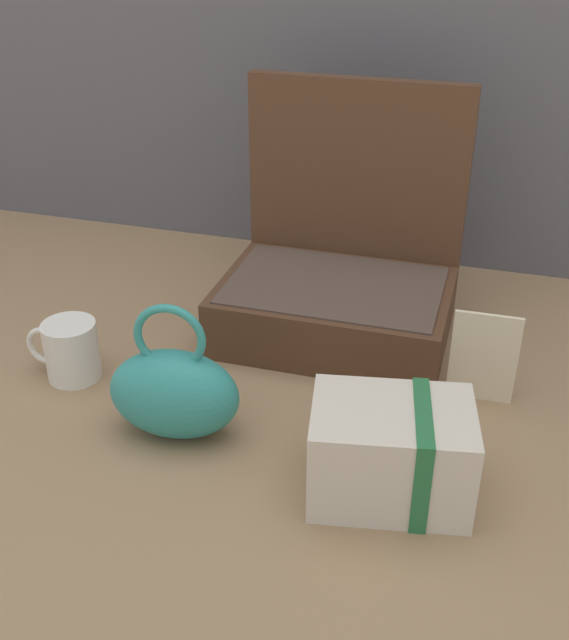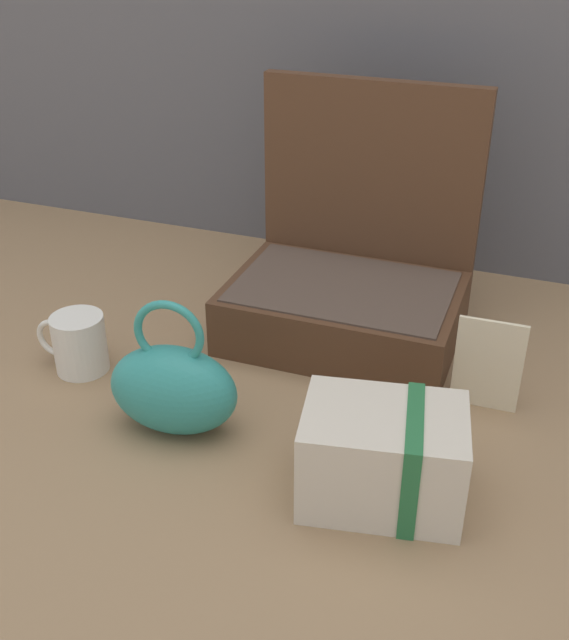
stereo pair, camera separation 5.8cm
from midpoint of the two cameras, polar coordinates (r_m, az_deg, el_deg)
The scene contains 6 objects.
ground_plane at distance 1.11m, azimuth 1.14°, elevation -6.35°, with size 6.00×6.00×0.00m, color #8C6D4C.
open_suitcase at distance 1.27m, azimuth 6.20°, elevation 2.91°, with size 0.37×0.28×0.39m.
teal_pouch_handbag at distance 1.04m, azimuth -6.67°, elevation -5.03°, with size 0.19×0.12×0.20m.
cream_toiletry_bag at distance 0.94m, azimuth 9.27°, elevation -10.02°, with size 0.21×0.17×0.13m.
coffee_mug at distance 1.20m, azimuth -13.74°, elevation -1.70°, with size 0.12×0.08×0.09m.
info_card_left at distance 1.12m, azimuth 16.31°, elevation -3.23°, with size 0.09×0.01×0.14m, color beige.
Camera 2 is at (0.32, -0.84, 0.65)m, focal length 43.11 mm.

